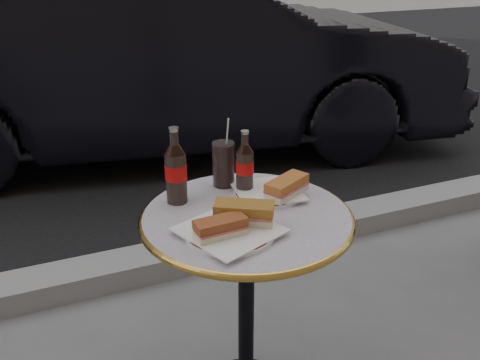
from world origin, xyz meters
name	(u,v)px	position (x,y,z in m)	size (l,w,h in m)	color
asphalt_road	(70,81)	(0.00, 5.00, 0.00)	(40.00, 8.00, 0.00)	black
curb	(171,259)	(0.00, 0.90, 0.05)	(40.00, 0.20, 0.12)	gray
bistro_table	(246,317)	(0.00, 0.00, 0.37)	(0.62, 0.62, 0.73)	#BAB2C4
plate_left	(230,232)	(-0.09, -0.09, 0.74)	(0.24, 0.24, 0.01)	white
plate_right	(268,193)	(0.11, 0.09, 0.74)	(0.21, 0.21, 0.01)	white
sandwich_left_a	(220,229)	(-0.12, -0.11, 0.77)	(0.14, 0.06, 0.05)	brown
sandwich_left_b	(244,214)	(-0.04, -0.07, 0.77)	(0.16, 0.08, 0.06)	#976526
sandwich_right	(287,188)	(0.15, 0.05, 0.77)	(0.15, 0.07, 0.05)	#AF632C
cola_bottle_left	(176,165)	(-0.16, 0.16, 0.85)	(0.07, 0.07, 0.24)	black
cola_bottle_right	(245,162)	(0.05, 0.14, 0.83)	(0.06, 0.06, 0.20)	black
cola_glass	(224,164)	(0.01, 0.21, 0.81)	(0.07, 0.07, 0.15)	black
parked_car	(165,56)	(0.46, 2.54, 0.69)	(4.21, 1.46, 1.38)	black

